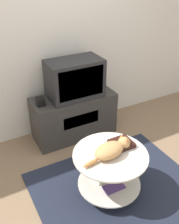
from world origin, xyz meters
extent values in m
plane|color=#7F664C|center=(0.00, 0.00, 0.00)|extent=(12.00, 12.00, 0.00)
cube|color=silver|center=(0.00, 1.38, 1.30)|extent=(8.00, 0.05, 2.60)
cube|color=#1E2333|center=(0.00, 0.00, 0.01)|extent=(1.62, 1.28, 0.02)
cube|color=#33302D|center=(0.04, 1.07, 0.29)|extent=(1.05, 0.44, 0.57)
cube|color=black|center=(0.04, 0.86, 0.34)|extent=(0.47, 0.01, 0.16)
cube|color=#232326|center=(0.06, 1.06, 0.81)|extent=(0.65, 0.38, 0.47)
cube|color=black|center=(0.06, 0.88, 0.82)|extent=(0.56, 0.01, 0.36)
cube|color=black|center=(-0.39, 1.05, 0.62)|extent=(0.09, 0.09, 0.09)
cylinder|color=#B2B2B7|center=(-0.10, -0.01, 0.03)|extent=(0.29, 0.29, 0.01)
cylinder|color=#B7B7BC|center=(-0.10, -0.01, 0.25)|extent=(0.04, 0.04, 0.46)
cylinder|color=beige|center=(-0.10, -0.01, 0.14)|extent=(0.62, 0.62, 0.01)
cylinder|color=beige|center=(-0.10, -0.01, 0.49)|extent=(0.70, 0.70, 0.02)
cube|color=beige|center=(-0.09, 0.07, 0.16)|extent=(0.24, 0.16, 0.03)
cube|color=#51387A|center=(-0.10, -0.10, 0.15)|extent=(0.20, 0.11, 0.02)
cube|color=black|center=(0.06, 0.05, 0.52)|extent=(0.21, 0.19, 0.04)
ellipsoid|color=tan|center=(-0.12, -0.02, 0.56)|extent=(0.33, 0.24, 0.12)
sphere|color=tan|center=(0.06, 0.01, 0.56)|extent=(0.12, 0.12, 0.12)
cone|color=#D18447|center=(0.05, 0.04, 0.62)|extent=(0.04, 0.04, 0.04)
cone|color=#D18447|center=(0.06, -0.03, 0.62)|extent=(0.04, 0.04, 0.04)
ellipsoid|color=#D18447|center=(-0.33, -0.06, 0.53)|extent=(0.17, 0.07, 0.04)
camera|label=1|loc=(-1.15, -1.57, 2.06)|focal=42.00mm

